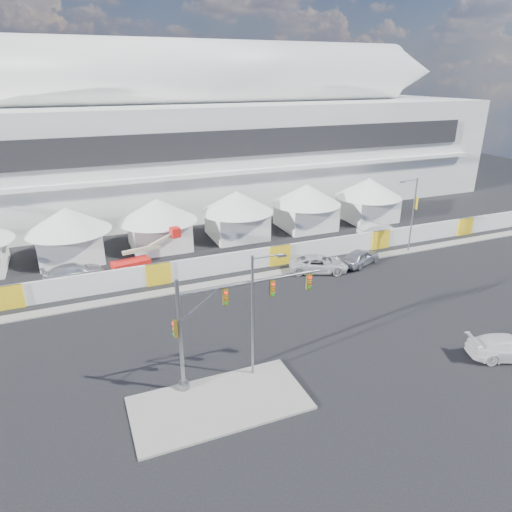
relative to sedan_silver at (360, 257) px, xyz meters
name	(u,v)px	position (x,y,z in m)	size (l,w,h in m)	color
ground	(290,354)	(-13.40, -11.39, -0.80)	(160.00, 160.00, 0.00)	black
median_island	(220,403)	(-19.40, -14.39, -0.72)	(10.00, 5.00, 0.15)	gray
far_curb	(406,251)	(6.60, 1.11, -0.74)	(80.00, 1.20, 0.12)	gray
stadium	(218,135)	(-4.69, 30.12, 8.65)	(80.00, 24.80, 21.98)	silver
tent_row	(199,215)	(-12.90, 12.61, 2.35)	(53.40, 8.40, 5.40)	white
hoarding_fence	(279,255)	(-7.40, 3.11, 0.20)	(70.00, 0.25, 2.00)	white
scaffold_tower	(443,149)	(32.60, 24.61, 5.20)	(4.40, 4.40, 12.00)	#595B60
sedan_silver	(360,257)	(0.00, 0.00, 0.00)	(4.69, 1.89, 1.60)	#B7B8BC
pickup_curb	(319,264)	(-4.67, 0.11, -0.01)	(5.65, 2.61, 1.57)	silver
pickup_near	(509,347)	(-0.13, -17.26, -0.03)	(5.33, 2.17, 1.55)	silver
lot_car_a	(377,229)	(6.90, 6.69, -0.06)	(4.51, 1.57, 1.49)	silver
lot_car_c	(74,272)	(-26.43, 7.00, -0.03)	(5.32, 2.16, 1.54)	silver
traffic_mast	(213,324)	(-18.99, -12.39, 3.31)	(9.26, 0.69, 7.12)	slate
streetlight_median	(256,308)	(-16.38, -12.54, 3.91)	(2.20, 0.22, 7.93)	gray
streetlight_curb	(412,210)	(6.72, 1.11, 3.81)	(2.35, 0.53, 7.93)	slate
boom_lift	(138,261)	(-20.59, 7.04, 0.15)	(7.12, 2.20, 3.54)	red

